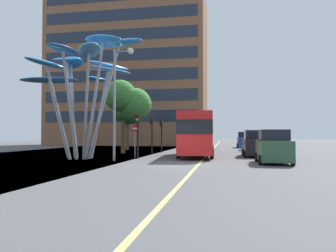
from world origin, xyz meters
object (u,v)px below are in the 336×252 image
Objects in this scene: red_bus at (195,132)px; car_parked_far at (257,143)px; car_far_side at (245,140)px; traffic_light_kerb_far at (152,126)px; leaf_sculpture at (85,67)px; no_entry_sign at (135,136)px; street_lamp at (119,89)px; traffic_light_kerb_near at (137,126)px; car_parked_near at (273,147)px; traffic_light_island_mid at (161,128)px; car_parked_mid at (255,144)px; car_side_street at (252,141)px.

car_parked_far is (5.52, 6.79, -1.04)m from red_bus.
traffic_light_kerb_far is at bearing -118.17° from car_far_side.
leaf_sculpture is 6.40m from no_entry_sign.
street_lamp reaches higher than red_bus.
traffic_light_kerb_near is 1.28× the size of no_entry_sign.
car_parked_near is 12.42m from car_parked_far.
red_bus is 8.82m from car_parked_far.
traffic_light_island_mid is 9.70m from car_parked_far.
car_parked_mid is 0.58× the size of street_lamp.
leaf_sculpture is 5.88m from traffic_light_kerb_near.
car_parked_far is 13.44m from no_entry_sign.
traffic_light_kerb_far is (-0.23, 5.71, 0.19)m from traffic_light_kerb_near.
traffic_light_island_mid is (-3.95, 5.38, 0.49)m from red_bus.
leaf_sculpture reaches higher than car_side_street.
car_parked_far is 1.69× the size of no_entry_sign.
traffic_light_kerb_near is 5.72m from traffic_light_kerb_far.
red_bus is 1.02× the size of leaf_sculpture.
car_parked_far is 0.57× the size of street_lamp.
street_lamp is at bearing -129.90° from car_parked_far.
traffic_light_kerb_far is (3.59, 6.46, -4.22)m from leaf_sculpture.
car_side_street is (-0.07, 5.65, 0.05)m from car_parked_far.
street_lamp is (-4.76, -5.51, 2.89)m from red_bus.
traffic_light_kerb_near is (-4.01, -3.42, 0.39)m from red_bus.
car_far_side reaches higher than car_parked_mid.
traffic_light_kerb_near reaches higher than car_side_street.
leaf_sculpture is at bearing -119.06° from traffic_light_kerb_far.
traffic_light_kerb_near is 14.04m from car_parked_far.
leaf_sculpture is at bearing -140.62° from car_parked_far.
car_side_street reaches higher than car_parked_far.
traffic_light_kerb_near is 8.79m from traffic_light_island_mid.
traffic_light_island_mid is at bearing 126.29° from red_bus.
traffic_light_island_mid is 1.33× the size of no_entry_sign.
leaf_sculpture reaches higher than red_bus.
traffic_light_kerb_far is 19.72m from car_far_side.
car_side_street is (0.61, 11.64, 0.01)m from car_parked_mid.
car_parked_near is 6.45m from car_parked_mid.
leaf_sculpture is 2.31× the size of car_side_street.
red_bus is at bearing -104.42° from car_far_side.
traffic_light_island_mid is 0.77× the size of car_parked_mid.
street_lamp is at bearing -130.84° from red_bus.
traffic_light_kerb_far is at bearing 60.94° from leaf_sculpture.
car_parked_near is 0.52× the size of street_lamp.
car_parked_near is at bearing -0.65° from street_lamp.
car_parked_near is (13.22, -1.46, -5.82)m from leaf_sculpture.
car_parked_mid is (8.79, -4.58, -1.50)m from traffic_light_island_mid.
street_lamp is at bearing -146.71° from car_parked_mid.
red_bus is 2.21× the size of car_parked_mid.
car_far_side is (9.28, 17.33, -1.56)m from traffic_light_kerb_far.
car_side_street is (9.69, 10.14, -1.57)m from traffic_light_kerb_far.
car_parked_far is (13.35, 10.96, -5.84)m from leaf_sculpture.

